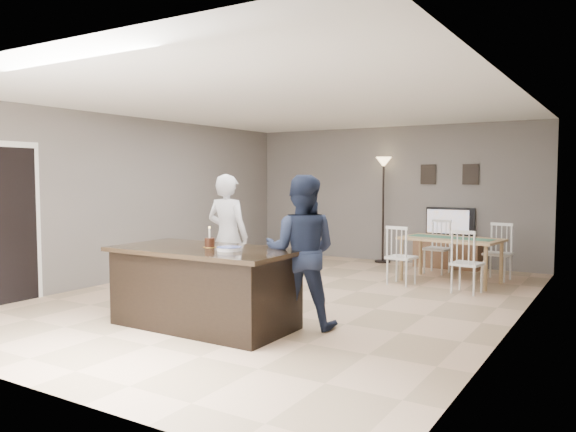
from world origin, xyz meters
The scene contains 14 objects.
floor centered at (0.00, 0.00, 0.00)m, with size 8.00×8.00×0.00m, color tan.
room_shell centered at (0.00, 0.00, 1.68)m, with size 8.00×8.00×8.00m.
kitchen_island centered at (0.00, -1.80, 0.45)m, with size 2.15×1.10×0.90m.
tv_console centered at (1.20, 3.77, 0.30)m, with size 1.20×0.40×0.60m, color brown.
television centered at (1.20, 3.84, 0.86)m, with size 0.91×0.12×0.53m, color black.
tv_screen_glow centered at (1.20, 3.76, 0.87)m, with size 0.78×0.78×0.00m, color orange.
picture_frames centered at (1.15, 3.98, 1.75)m, with size 1.10×0.02×0.38m.
doorway centered at (-2.99, -2.30, 1.26)m, with size 0.00×2.10×2.65m.
woman centered at (-0.71, -0.45, 0.87)m, with size 0.63×0.42×1.74m, color silver.
man centered at (0.95, -1.25, 0.86)m, with size 0.84×0.65×1.73m, color #192138.
birthday_cake centered at (0.01, -1.72, 0.96)m, with size 0.15×0.15×0.24m.
plate_stack centered at (0.38, -1.84, 0.92)m, with size 0.27×0.27×0.04m.
dining_table centered at (1.65, 2.35, 0.60)m, with size 1.67×1.90×0.94m.
floor_lamp centered at (-0.09, 3.78, 1.62)m, with size 0.31×0.31×2.09m.
Camera 1 is at (4.10, -6.68, 1.70)m, focal length 35.00 mm.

